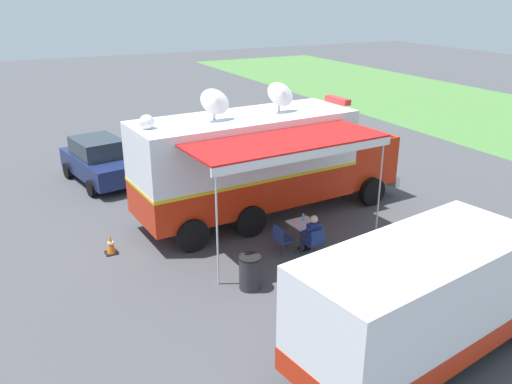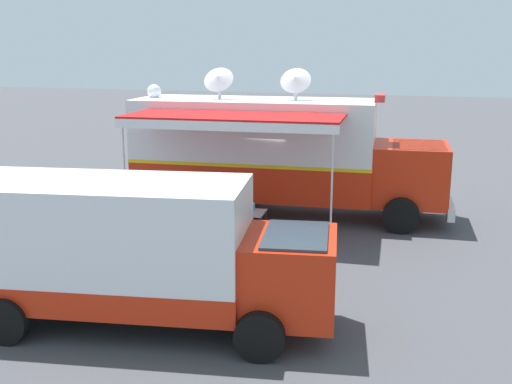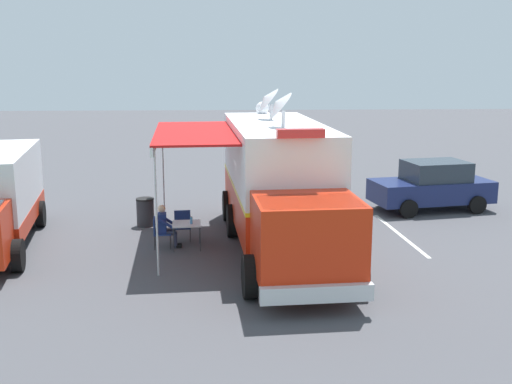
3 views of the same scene
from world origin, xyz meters
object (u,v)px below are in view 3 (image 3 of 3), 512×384
object	(u,v)px
folding_table	(187,225)
traffic_cone	(252,198)
folding_chair_at_table	(159,230)
car_behind_truck	(432,186)
command_truck	(279,181)
seated_responder	(165,225)
folding_chair_beside_table	(182,223)
water_bottle	(191,220)
trash_bin	(145,212)

from	to	relation	value
folding_table	traffic_cone	size ratio (longest dim) A/B	1.46
folding_chair_at_table	car_behind_truck	xyz separation A→B (m)	(-9.29, -4.11, 0.37)
command_truck	seated_responder	bearing A→B (deg)	-3.63
folding_table	folding_chair_beside_table	world-z (taller)	folding_chair_beside_table
command_truck	folding_chair_beside_table	xyz separation A→B (m)	(2.78, -0.95, -1.43)
seated_responder	car_behind_truck	bearing A→B (deg)	-155.76
water_bottle	seated_responder	bearing A→B (deg)	-13.36
car_behind_truck	traffic_cone	bearing A→B (deg)	-9.38
seated_responder	car_behind_truck	xyz separation A→B (m)	(-9.10, -4.10, 0.23)
folding_chair_at_table	seated_responder	bearing A→B (deg)	-176.33
folding_chair_beside_table	traffic_cone	size ratio (longest dim) A/B	1.50
command_truck	traffic_cone	size ratio (longest dim) A/B	16.60
command_truck	traffic_cone	distance (m)	5.64
water_bottle	folding_chair_at_table	size ratio (longest dim) A/B	0.26
folding_table	trash_bin	world-z (taller)	trash_bin
folding_chair_beside_table	car_behind_truck	distance (m)	9.30
water_bottle	trash_bin	xyz separation A→B (m)	(1.62, -2.59, -0.38)
car_behind_truck	folding_chair_at_table	bearing A→B (deg)	23.86
folding_chair_beside_table	trash_bin	xyz separation A→B (m)	(1.31, -1.67, -0.06)
folding_chair_at_table	car_behind_truck	size ratio (longest dim) A/B	0.20
command_truck	water_bottle	distance (m)	2.70
folding_chair_at_table	seated_responder	world-z (taller)	seated_responder
traffic_cone	car_behind_truck	world-z (taller)	car_behind_truck
trash_bin	car_behind_truck	world-z (taller)	car_behind_truck
water_bottle	folding_chair_beside_table	size ratio (longest dim) A/B	0.26
folding_table	traffic_cone	xyz separation A→B (m)	(-2.08, -5.26, -0.39)
folding_chair_beside_table	traffic_cone	xyz separation A→B (m)	(-2.26, -4.41, -0.23)
seated_responder	trash_bin	size ratio (longest dim) A/B	1.37
folding_chair_beside_table	traffic_cone	world-z (taller)	folding_chair_beside_table
command_truck	water_bottle	bearing A→B (deg)	-0.60
trash_bin	car_behind_truck	distance (m)	10.12
water_bottle	folding_chair_beside_table	world-z (taller)	water_bottle
folding_chair_at_table	trash_bin	distance (m)	2.52
folding_chair_beside_table	seated_responder	size ratio (longest dim) A/B	0.70
folding_chair_at_table	folding_table	bearing A→B (deg)	173.30
traffic_cone	folding_table	bearing A→B (deg)	68.39
folding_table	folding_chair_at_table	xyz separation A→B (m)	(0.80, -0.09, -0.16)
trash_bin	folding_chair_beside_table	bearing A→B (deg)	128.06
folding_chair_at_table	trash_bin	size ratio (longest dim) A/B	0.96
seated_responder	car_behind_truck	world-z (taller)	car_behind_truck
seated_responder	folding_chair_beside_table	bearing A→B (deg)	-120.35
water_bottle	car_behind_truck	size ratio (longest dim) A/B	0.05
folding_chair_beside_table	seated_responder	xyz separation A→B (m)	(0.44, 0.74, 0.14)
folding_chair_beside_table	trash_bin	distance (m)	2.12
command_truck	folding_chair_at_table	xyz separation A→B (m)	(3.40, -0.19, -1.43)
folding_table	folding_chair_at_table	size ratio (longest dim) A/B	0.98
command_truck	car_behind_truck	size ratio (longest dim) A/B	2.16
folding_table	trash_bin	distance (m)	2.93
folding_table	folding_chair_at_table	bearing A→B (deg)	-6.70
command_truck	folding_chair_at_table	size ratio (longest dim) A/B	11.07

